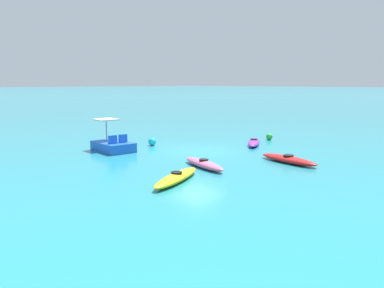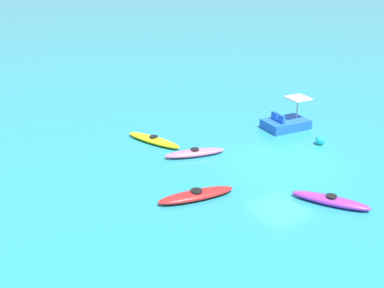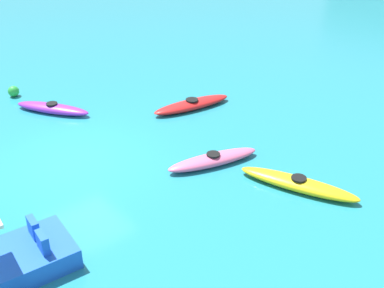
{
  "view_description": "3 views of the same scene",
  "coord_description": "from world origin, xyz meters",
  "px_view_note": "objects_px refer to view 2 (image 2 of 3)",
  "views": [
    {
      "loc": [
        14.77,
        13.9,
        3.63
      ],
      "look_at": [
        1.6,
        1.14,
        0.68
      ],
      "focal_mm": 35.82,
      "sensor_mm": 36.0,
      "label": 1
    },
    {
      "loc": [
        -13.14,
        13.36,
        8.62
      ],
      "look_at": [
        2.82,
        3.17,
        0.65
      ],
      "focal_mm": 41.33,
      "sensor_mm": 36.0,
      "label": 2
    },
    {
      "loc": [
        11.37,
        -5.26,
        7.35
      ],
      "look_at": [
        2.13,
        2.78,
        0.49
      ],
      "focal_mm": 43.74,
      "sensor_mm": 36.0,
      "label": 3
    }
  ],
  "objects_px": {
    "kayak_red": "(196,195)",
    "pedal_boat_blue": "(286,123)",
    "buoy_cyan": "(320,140)",
    "kayak_pink": "(195,153)",
    "kayak_yellow": "(154,140)",
    "kayak_purple": "(331,200)"
  },
  "relations": [
    {
      "from": "kayak_pink",
      "to": "pedal_boat_blue",
      "type": "relative_size",
      "value": 1.15
    },
    {
      "from": "kayak_red",
      "to": "kayak_yellow",
      "type": "bearing_deg",
      "value": -11.99
    },
    {
      "from": "kayak_yellow",
      "to": "buoy_cyan",
      "type": "xyz_separation_m",
      "value": [
        -4.65,
        -6.94,
        0.07
      ]
    },
    {
      "from": "kayak_red",
      "to": "pedal_boat_blue",
      "type": "distance_m",
      "value": 9.17
    },
    {
      "from": "kayak_purple",
      "to": "kayak_red",
      "type": "bearing_deg",
      "value": 52.78
    },
    {
      "from": "kayak_red",
      "to": "pedal_boat_blue",
      "type": "relative_size",
      "value": 1.24
    },
    {
      "from": "kayak_red",
      "to": "kayak_pink",
      "type": "bearing_deg",
      "value": -31.98
    },
    {
      "from": "kayak_pink",
      "to": "buoy_cyan",
      "type": "bearing_deg",
      "value": -109.94
    },
    {
      "from": "kayak_yellow",
      "to": "buoy_cyan",
      "type": "bearing_deg",
      "value": -123.86
    },
    {
      "from": "kayak_yellow",
      "to": "kayak_pink",
      "type": "distance_m",
      "value": 2.61
    },
    {
      "from": "kayak_red",
      "to": "pedal_boat_blue",
      "type": "xyz_separation_m",
      "value": [
        3.81,
        -8.34,
        0.17
      ]
    },
    {
      "from": "kayak_red",
      "to": "buoy_cyan",
      "type": "height_order",
      "value": "buoy_cyan"
    },
    {
      "from": "kayak_pink",
      "to": "buoy_cyan",
      "type": "xyz_separation_m",
      "value": [
        -2.2,
        -6.06,
        0.07
      ]
    },
    {
      "from": "kayak_red",
      "to": "kayak_purple",
      "type": "xyz_separation_m",
      "value": [
        -3.09,
        -4.07,
        -0.0
      ]
    },
    {
      "from": "kayak_red",
      "to": "buoy_cyan",
      "type": "relative_size",
      "value": 6.87
    },
    {
      "from": "kayak_purple",
      "to": "buoy_cyan",
      "type": "relative_size",
      "value": 6.07
    },
    {
      "from": "kayak_red",
      "to": "kayak_yellow",
      "type": "distance_m",
      "value": 5.99
    },
    {
      "from": "kayak_purple",
      "to": "pedal_boat_blue",
      "type": "height_order",
      "value": "pedal_boat_blue"
    },
    {
      "from": "pedal_boat_blue",
      "to": "kayak_red",
      "type": "bearing_deg",
      "value": 114.56
    },
    {
      "from": "kayak_yellow",
      "to": "kayak_purple",
      "type": "height_order",
      "value": "same"
    },
    {
      "from": "pedal_boat_blue",
      "to": "kayak_pink",
      "type": "bearing_deg",
      "value": 93.75
    },
    {
      "from": "pedal_boat_blue",
      "to": "buoy_cyan",
      "type": "height_order",
      "value": "pedal_boat_blue"
    }
  ]
}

